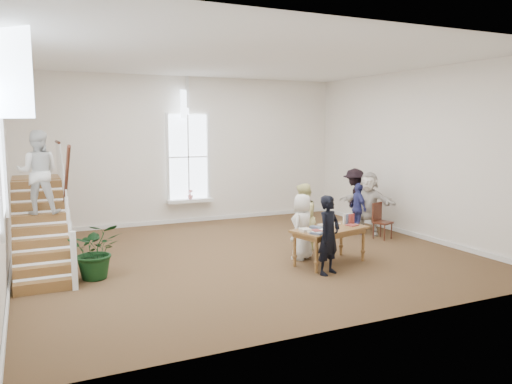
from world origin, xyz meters
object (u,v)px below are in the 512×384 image
person_yellow (303,218)px  woman_cluster_a (358,208)px  library_table (329,232)px  woman_cluster_c (368,203)px  floor_plant (96,250)px  police_officer (329,235)px  woman_cluster_b (354,199)px  side_chair (380,219)px  elderly_woman (302,227)px

person_yellow → woman_cluster_a: person_yellow is taller
library_table → woman_cluster_c: bearing=23.9°
person_yellow → floor_plant: size_ratio=1.46×
police_officer → floor_plant: (-4.34, 1.68, -0.24)m
library_table → floor_plant: bearing=153.3°
woman_cluster_b → side_chair: 1.27m
police_officer → person_yellow: bearing=53.1°
person_yellow → woman_cluster_b: (2.66, 1.63, 0.07)m
person_yellow → woman_cluster_c: woman_cluster_c is taller
library_table → floor_plant: size_ratio=1.63×
person_yellow → side_chair: bearing=144.7°
elderly_woman → police_officer: bearing=50.0°
woman_cluster_b → woman_cluster_c: (0.00, -0.65, -0.02)m
person_yellow → woman_cluster_c: 2.84m
library_table → woman_cluster_b: woman_cluster_b is taller
elderly_woman → floor_plant: bearing=-41.0°
library_table → elderly_woman: elderly_woman is taller
library_table → woman_cluster_a: woman_cluster_a is taller
police_officer → woman_cluster_a: size_ratio=1.13×
elderly_woman → woman_cluster_c: (2.96, 1.48, 0.13)m
person_yellow → police_officer: bearing=32.8°
elderly_woman → woman_cluster_b: size_ratio=0.83×
woman_cluster_a → side_chair: woman_cluster_a is taller
woman_cluster_b → woman_cluster_c: woman_cluster_b is taller
police_officer → woman_cluster_c: bearing=17.7°
woman_cluster_a → woman_cluster_b: (0.18, 0.45, 0.18)m
woman_cluster_c → side_chair: size_ratio=1.81×
floor_plant → side_chair: 7.39m
elderly_woman → side_chair: size_ratio=1.54×
woman_cluster_a → woman_cluster_c: size_ratio=0.82×
library_table → woman_cluster_c: woman_cluster_c is taller
person_yellow → floor_plant: 4.74m
library_table → person_yellow: bearing=76.4°
library_table → police_officer: (-0.42, -0.64, 0.10)m
police_officer → woman_cluster_a: 4.11m
library_table → woman_cluster_b: (2.65, 2.74, 0.19)m
person_yellow → woman_cluster_c: (2.66, 0.98, 0.05)m
police_officer → person_yellow: person_yellow is taller
police_officer → elderly_woman: size_ratio=1.09×
library_table → police_officer: police_officer is taller
floor_plant → library_table: bearing=-12.3°
person_yellow → floor_plant: (-4.74, -0.07, -0.26)m
person_yellow → side_chair: (2.64, 0.42, -0.29)m
person_yellow → side_chair: size_ratio=1.72×
police_officer → woman_cluster_c: woman_cluster_c is taller
elderly_woman → side_chair: (2.94, 0.92, -0.21)m
woman_cluster_c → floor_plant: size_ratio=1.55×
woman_cluster_c → woman_cluster_b: bearing=147.5°
elderly_woman → woman_cluster_b: 3.65m
woman_cluster_b → floor_plant: woman_cluster_b is taller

